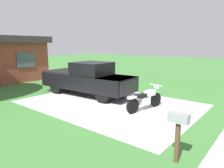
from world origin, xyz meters
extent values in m
plane|color=#3C7334|center=(0.00, 0.00, 0.00)|extent=(80.00, 80.00, 0.00)
cube|color=silver|center=(0.00, 0.00, 0.00)|extent=(5.80, 8.26, 0.01)
cylinder|color=black|center=(0.97, -2.02, 0.33)|extent=(0.67, 0.24, 0.66)
cylinder|color=black|center=(-0.55, -1.75, 0.33)|extent=(0.67, 0.24, 0.66)
cube|color=silver|center=(0.18, -1.88, 0.42)|extent=(0.60, 0.36, 0.32)
cube|color=silver|center=(0.53, -1.94, 0.72)|extent=(0.56, 0.35, 0.24)
cube|color=black|center=(-0.11, -1.83, 0.70)|extent=(0.64, 0.38, 0.12)
cube|color=silver|center=(-0.55, -1.75, 0.70)|extent=(0.51, 0.28, 0.08)
cylinder|color=silver|center=(0.97, -2.02, 0.70)|extent=(0.34, 0.12, 0.77)
cylinder|color=silver|center=(0.97, -2.02, 1.02)|extent=(0.16, 0.70, 0.04)
sphere|color=silver|center=(1.09, -2.05, 0.88)|extent=(0.16, 0.16, 0.16)
cylinder|color=black|center=(1.52, 0.40, 0.42)|extent=(0.35, 0.86, 0.84)
cylinder|color=black|center=(-0.11, 0.29, 0.42)|extent=(0.35, 0.86, 0.84)
cylinder|color=black|center=(1.30, 3.89, 0.42)|extent=(0.35, 0.86, 0.84)
cylinder|color=black|center=(-0.33, 3.79, 0.42)|extent=(0.35, 0.86, 0.84)
cube|color=black|center=(0.59, 2.14, 0.80)|extent=(2.34, 5.71, 0.80)
cube|color=black|center=(0.71, 0.29, 1.10)|extent=(2.01, 2.01, 0.20)
cube|color=black|center=(0.62, 1.74, 1.55)|extent=(1.91, 2.01, 0.70)
cube|color=#3F4C56|center=(0.67, 0.94, 1.45)|extent=(1.71, 0.27, 0.60)
cube|color=black|center=(0.50, 3.69, 1.05)|extent=(2.05, 2.51, 0.50)
cube|color=black|center=(0.77, -0.63, 0.80)|extent=(1.70, 0.21, 0.64)
cube|color=#4C3823|center=(-2.93, -4.60, 0.55)|extent=(0.10, 0.10, 1.10)
cube|color=gray|center=(-2.93, -4.60, 1.15)|extent=(0.26, 0.48, 0.22)
cube|color=#4C5966|center=(0.52, 8.66, 1.70)|extent=(1.40, 0.06, 1.10)
camera|label=1|loc=(-7.55, -6.29, 2.87)|focal=33.01mm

